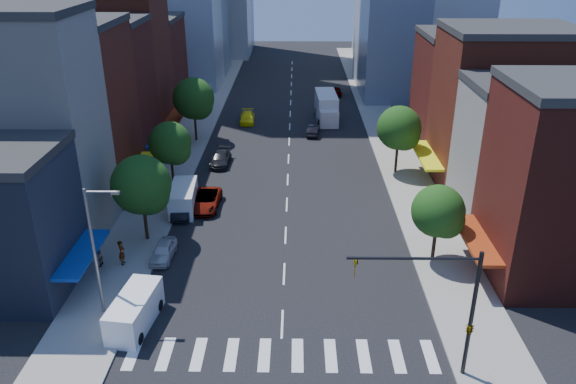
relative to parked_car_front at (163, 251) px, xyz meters
name	(u,v)px	position (x,y,z in m)	size (l,w,h in m)	color
ground	(282,324)	(9.50, -8.10, -0.66)	(220.00, 220.00, 0.00)	black
sidewalk_left	(194,130)	(-3.00, 31.90, -0.58)	(5.00, 120.00, 0.15)	gray
sidewalk_right	(386,131)	(22.00, 31.90, -0.58)	(5.00, 120.00, 0.15)	gray
crosswalk	(281,355)	(9.50, -11.10, -0.65)	(19.00, 3.00, 0.01)	silver
bldg_left_1	(19,133)	(-11.50, 3.90, 8.34)	(12.00, 8.00, 18.00)	#B8B4AA
bldg_left_2	(62,114)	(-11.50, 12.40, 7.34)	(12.00, 9.00, 16.00)	#5D2216
bldg_left_3	(93,96)	(-11.50, 20.90, 6.84)	(12.00, 8.00, 15.00)	#511B14
bldg_left_4	(115,70)	(-11.50, 29.40, 7.84)	(12.00, 9.00, 17.00)	#5D2216
bldg_left_5	(137,69)	(-11.50, 38.90, 5.84)	(12.00, 10.00, 13.00)	#511B14
bldg_right_1	(534,158)	(30.50, 6.90, 5.34)	(12.00, 8.00, 12.00)	#B8B4AA
bldg_right_2	(501,111)	(30.50, 15.90, 6.84)	(12.00, 10.00, 15.00)	#5D2216
bldg_right_3	(471,95)	(30.50, 25.90, 5.84)	(12.00, 10.00, 13.00)	#511B14
traffic_signal	(462,315)	(19.44, -12.60, 3.50)	(7.24, 2.24, 8.00)	black
streetlight	(96,245)	(-2.31, -7.10, 4.62)	(2.25, 0.25, 9.00)	slate
tree_left_near	(143,187)	(-1.85, 2.82, 4.21)	(4.80, 4.80, 7.30)	black
tree_left_mid	(172,145)	(-1.85, 13.82, 3.87)	(4.20, 4.20, 6.65)	black
tree_left_far	(195,100)	(-1.85, 27.82, 4.54)	(5.00, 5.00, 7.75)	black
tree_right_near	(440,213)	(21.15, -0.18, 3.53)	(4.00, 4.00, 6.20)	black
tree_right_far	(400,130)	(21.15, 17.82, 4.21)	(4.60, 4.60, 7.20)	black
parked_car_front	(163,251)	(0.00, 0.00, 0.00)	(1.55, 3.86, 1.32)	silver
parked_car_second	(182,206)	(0.00, 7.86, 0.12)	(1.65, 4.72, 1.56)	black
parked_car_third	(206,200)	(2.00, 9.16, 0.08)	(2.44, 5.28, 1.47)	#999999
parked_car_rear	(221,158)	(2.00, 20.11, 0.04)	(1.97, 4.84, 1.40)	black
cargo_van_near	(134,312)	(-0.02, -8.44, 0.43)	(2.71, 5.39, 2.20)	white
cargo_van_far	(183,199)	(0.01, 8.61, 0.48)	(2.57, 5.57, 2.31)	white
taxi	(247,118)	(3.69, 35.74, 0.02)	(1.91, 4.70, 1.37)	#FFF30D
traffic_car_oncoming	(313,130)	(12.51, 30.57, 0.01)	(1.40, 4.03, 1.33)	black
traffic_car_far	(336,91)	(16.71, 50.38, 0.05)	(1.67, 4.16, 1.42)	#999999
box_truck	(327,108)	(14.52, 37.20, 1.02)	(3.06, 8.94, 3.56)	silver
pedestrian_near	(122,252)	(-2.89, -1.08, 0.48)	(0.72, 0.47, 1.98)	#999999
pedestrian_far	(98,257)	(-4.60, -1.43, 0.25)	(0.74, 0.58, 1.52)	#999999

